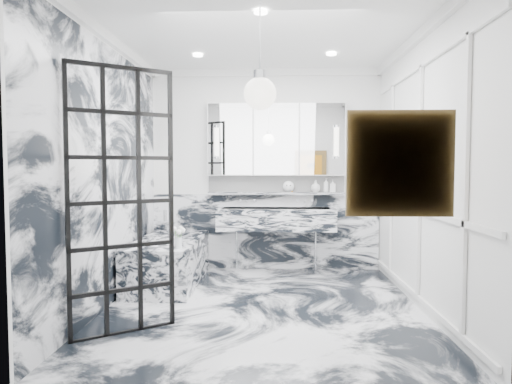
{
  "coord_description": "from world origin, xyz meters",
  "views": [
    {
      "loc": [
        0.11,
        -4.63,
        1.43
      ],
      "look_at": [
        -0.08,
        0.5,
        1.16
      ],
      "focal_mm": 32.0,
      "sensor_mm": 36.0,
      "label": 1
    }
  ],
  "objects_px": {
    "crittall_door": "(122,202)",
    "mirror_cabinet": "(276,139)",
    "bathtub": "(169,261)",
    "trough_sink": "(276,219)"
  },
  "relations": [
    {
      "from": "crittall_door",
      "to": "mirror_cabinet",
      "type": "height_order",
      "value": "mirror_cabinet"
    },
    {
      "from": "mirror_cabinet",
      "to": "bathtub",
      "type": "relative_size",
      "value": 1.15
    },
    {
      "from": "trough_sink",
      "to": "bathtub",
      "type": "relative_size",
      "value": 0.97
    },
    {
      "from": "mirror_cabinet",
      "to": "bathtub",
      "type": "distance_m",
      "value": 2.2
    },
    {
      "from": "crittall_door",
      "to": "trough_sink",
      "type": "relative_size",
      "value": 1.42
    },
    {
      "from": "trough_sink",
      "to": "mirror_cabinet",
      "type": "xyz_separation_m",
      "value": [
        -0.0,
        0.17,
        1.09
      ]
    },
    {
      "from": "trough_sink",
      "to": "crittall_door",
      "type": "bearing_deg",
      "value": -119.36
    },
    {
      "from": "mirror_cabinet",
      "to": "bathtub",
      "type": "xyz_separation_m",
      "value": [
        -1.32,
        -0.83,
        -1.54
      ]
    },
    {
      "from": "crittall_door",
      "to": "trough_sink",
      "type": "height_order",
      "value": "crittall_door"
    },
    {
      "from": "crittall_door",
      "to": "trough_sink",
      "type": "distance_m",
      "value": 2.74
    }
  ]
}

